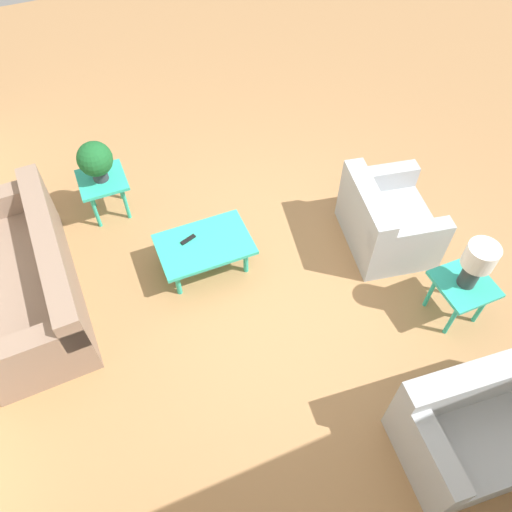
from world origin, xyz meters
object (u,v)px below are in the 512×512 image
object	(u,v)px
table_lamp	(478,262)
side_table_lamp	(462,288)
coffee_table	(204,246)
loveseat	(489,424)
armchair	(385,221)
potted_plant	(95,160)
side_table_plant	(103,184)
sofa	(30,280)

from	to	relation	value
table_lamp	side_table_lamp	bearing A→B (deg)	90.00
coffee_table	loveseat	bearing A→B (deg)	120.34
armchair	coffee_table	xyz separation A→B (m)	(1.83, -0.38, 0.03)
armchair	coffee_table	bearing A→B (deg)	88.72
potted_plant	table_lamp	distance (m)	3.73
side_table_plant	potted_plant	distance (m)	0.34
side_table_lamp	potted_plant	size ratio (longest dim) A/B	1.11
armchair	loveseat	world-z (taller)	same
sofa	side_table_plant	xyz separation A→B (m)	(-0.91, -0.89, 0.11)
coffee_table	side_table_plant	size ratio (longest dim) A/B	1.82
sofa	loveseat	distance (m)	4.14
side_table_plant	table_lamp	xyz separation A→B (m)	(-2.70, 2.57, 0.39)
loveseat	side_table_lamp	size ratio (longest dim) A/B	2.87
armchair	coffee_table	world-z (taller)	armchair
coffee_table	side_table_plant	distance (m)	1.36
loveseat	coffee_table	distance (m)	2.88
side_table_plant	side_table_lamp	world-z (taller)	same
loveseat	sofa	bearing A→B (deg)	143.90
sofa	coffee_table	size ratio (longest dim) A/B	2.21
coffee_table	potted_plant	xyz separation A→B (m)	(0.73, -1.15, 0.42)
armchair	loveseat	distance (m)	2.14
sofa	table_lamp	xyz separation A→B (m)	(-3.61, 1.68, 0.50)
coffee_table	table_lamp	size ratio (longest dim) A/B	1.85
armchair	side_table_plant	bearing A→B (deg)	69.65
coffee_table	table_lamp	distance (m)	2.47
potted_plant	table_lamp	bearing A→B (deg)	136.47
armchair	loveseat	bearing A→B (deg)	-179.63
side_table_plant	table_lamp	world-z (taller)	table_lamp
loveseat	side_table_lamp	bearing A→B (deg)	69.91
side_table_plant	potted_plant	xyz separation A→B (m)	(0.00, -0.00, 0.34)
side_table_lamp	potted_plant	world-z (taller)	potted_plant
armchair	side_table_lamp	xyz separation A→B (m)	(-0.14, 1.04, 0.11)
loveseat	potted_plant	xyz separation A→B (m)	(2.19, -3.64, 0.46)
armchair	table_lamp	size ratio (longest dim) A/B	2.24
armchair	side_table_plant	size ratio (longest dim) A/B	2.21
sofa	coffee_table	distance (m)	1.66
loveseat	side_table_plant	xyz separation A→B (m)	(2.19, -3.64, 0.12)
armchair	loveseat	size ratio (longest dim) A/B	0.77
sofa	potted_plant	size ratio (longest dim) A/B	4.44
sofa	side_table_plant	distance (m)	1.28
loveseat	side_table_lamp	distance (m)	1.19
coffee_table	side_table_plant	world-z (taller)	side_table_plant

